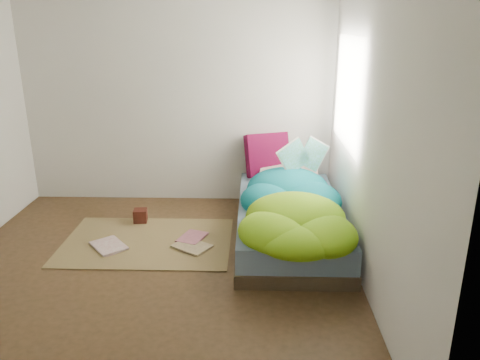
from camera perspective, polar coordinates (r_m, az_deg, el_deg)
name	(u,v)px	position (r m, az deg, el deg)	size (l,w,h in m)	color
ground	(151,271)	(4.13, -10.79, -10.85)	(3.50, 3.50, 0.00)	#3C2B17
room_walls	(140,77)	(3.63, -12.14, 12.13)	(3.54, 3.54, 2.62)	silver
bed	(289,221)	(4.62, 5.99, -4.96)	(1.00, 2.00, 0.34)	#362D1D
duvet	(292,196)	(4.29, 6.35, -1.96)	(0.96, 1.84, 0.34)	#076577
rug	(148,242)	(4.64, -11.20, -7.37)	(1.60, 1.10, 0.01)	brown
pillow_floral	(289,173)	(5.27, 6.01, 0.86)	(0.63, 0.39, 0.14)	beige
pillow_magenta	(267,155)	(5.33, 3.36, 3.06)	(0.49, 0.15, 0.49)	#4D0527
open_book	(304,146)	(4.79, 7.83, 4.11)	(0.47, 0.10, 0.29)	#2A832D
wooden_box	(140,216)	(5.06, -12.04, -4.26)	(0.13, 0.13, 0.13)	#3C120D
floor_book_a	(96,250)	(4.55, -17.17, -8.13)	(0.25, 0.34, 0.03)	silver
floor_book_b	(182,236)	(4.65, -7.06, -6.77)	(0.22, 0.30, 0.03)	#B5687B
floor_book_c	(183,251)	(4.36, -6.93, -8.64)	(0.24, 0.33, 0.03)	tan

